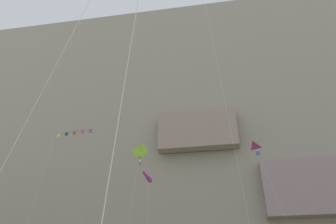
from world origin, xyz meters
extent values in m
cube|color=gray|center=(0.00, 72.85, 34.87)|extent=(180.00, 30.29, 69.75)
cube|color=gray|center=(0.00, 56.22, 32.48)|extent=(14.71, 2.06, 7.99)
cube|color=gray|center=(19.15, 56.85, 20.45)|extent=(17.92, 2.74, 9.37)
cylinder|color=black|center=(-14.60, 36.84, 22.58)|extent=(5.48, 0.40, 0.02)
cube|color=yellow|center=(-16.79, 36.99, 22.32)|extent=(0.42, 0.07, 0.46)
cube|color=navy|center=(-15.70, 36.92, 22.32)|extent=(0.42, 0.07, 0.46)
cube|color=red|center=(-14.60, 36.84, 22.32)|extent=(0.42, 0.06, 0.46)
cube|color=#CC3399|center=(-13.51, 36.77, 22.32)|extent=(0.42, 0.06, 0.46)
cube|color=purple|center=(-12.41, 36.69, 22.32)|extent=(0.42, 0.08, 0.46)
cylinder|color=silver|center=(-17.21, 35.25, 11.35)|extent=(0.28, 3.58, 22.46)
pyramid|color=#CC3399|center=(8.45, 38.98, 18.96)|extent=(1.20, 1.83, 0.37)
cube|color=blue|center=(7.86, 38.98, 18.85)|extent=(0.54, 0.06, 0.58)
cylinder|color=silver|center=(3.72, 22.25, 16.13)|extent=(1.90, 3.20, 32.03)
cube|color=#8CCC33|center=(-6.69, 39.96, 20.65)|extent=(1.87, 1.30, 2.17)
cylinder|color=black|center=(-6.69, 39.96, 20.65)|extent=(0.47, 0.41, 1.75)
cube|color=black|center=(-6.71, 39.96, 19.82)|extent=(0.15, 0.24, 0.13)
cube|color=white|center=(-6.66, 39.96, 19.36)|extent=(0.14, 0.25, 0.13)
cube|color=black|center=(-6.63, 39.96, 18.91)|extent=(0.14, 0.25, 0.13)
ellipsoid|color=#CC3399|center=(-4.30, 35.41, 14.93)|extent=(0.57, 0.76, 0.62)
ellipsoid|color=purple|center=(-4.32, 34.57, 14.86)|extent=(0.47, 0.75, 0.51)
ellipsoid|color=#CC3399|center=(-4.33, 33.72, 14.78)|extent=(0.37, 0.74, 0.41)
ellipsoid|color=#CC3399|center=(-4.35, 32.87, 14.71)|extent=(0.27, 0.73, 0.31)
camera|label=1|loc=(2.71, 3.32, 2.36)|focal=34.40mm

